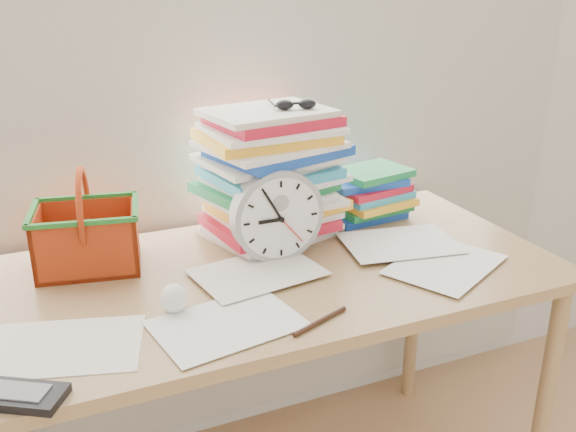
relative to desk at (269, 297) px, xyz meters
name	(u,v)px	position (x,y,z in m)	size (l,w,h in m)	color
curtain	(213,22)	(0.00, 0.38, 0.62)	(2.40, 0.01, 2.50)	beige
desk	(269,297)	(0.00, 0.00, 0.00)	(1.40, 0.70, 0.75)	olive
paper_stack	(272,174)	(0.09, 0.20, 0.25)	(0.35, 0.29, 0.35)	white
clock	(277,215)	(0.04, 0.05, 0.19)	(0.23, 0.23, 0.05)	#9B9C9C
sunglasses	(296,104)	(0.14, 0.16, 0.44)	(0.12, 0.10, 0.03)	black
book_stack	(370,194)	(0.40, 0.21, 0.15)	(0.24, 0.19, 0.14)	white
basket	(85,220)	(-0.39, 0.19, 0.20)	(0.25, 0.19, 0.24)	#BF3D12
crumpled_ball	(174,298)	(-0.26, -0.11, 0.11)	(0.06, 0.06, 0.06)	white
pen	(320,321)	(0.00, -0.28, 0.08)	(0.01, 0.01, 0.15)	black
calculator	(16,395)	(-0.58, -0.30, 0.08)	(0.16, 0.08, 0.02)	black
scattered_papers	(269,267)	(0.00, 0.00, 0.08)	(1.26, 0.42, 0.02)	white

